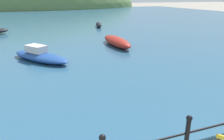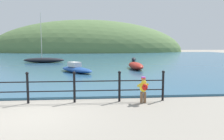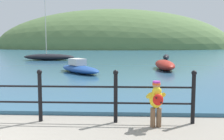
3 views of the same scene
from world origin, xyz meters
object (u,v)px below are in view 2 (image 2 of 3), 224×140
Objects in this scene: boat_nearest_quay at (76,69)px; boat_far_left at (134,59)px; child_in_coat at (143,87)px; boat_blue_hull at (136,66)px; boat_mid_harbor at (44,60)px.

boat_far_left is at bearing 59.48° from boat_nearest_quay.
boat_nearest_quay is at bearing 109.50° from child_in_coat.
child_in_coat is 0.26× the size of boat_blue_hull.
boat_mid_harbor reaches higher than boat_far_left.
boat_mid_harbor reaches higher than boat_blue_hull.
boat_far_left is 9.49m from boat_blue_hull.
child_in_coat is 0.17× the size of boat_mid_harbor.
boat_mid_harbor is at bearing 112.37° from child_in_coat.
boat_blue_hull is 0.65× the size of boat_mid_harbor.
boat_nearest_quay is 0.98× the size of boat_blue_hull.
boat_blue_hull is at bearing -39.87° from boat_mid_harbor.
boat_nearest_quay is 11.13m from boat_mid_harbor.
boat_mid_harbor reaches higher than child_in_coat.
child_in_coat reaches higher than boat_far_left.
child_in_coat is at bearing -70.50° from boat_nearest_quay.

